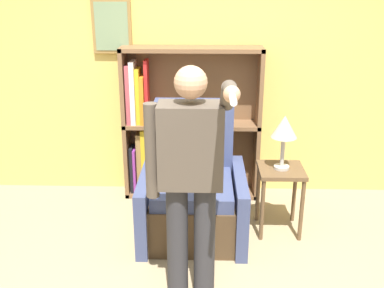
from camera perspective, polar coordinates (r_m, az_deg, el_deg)
wall_back at (r=4.60m, az=1.15°, el=10.55°), size 8.00×0.11×2.80m
bookcase at (r=4.61m, az=-2.21°, el=2.24°), size 1.39×0.28×1.56m
armchair at (r=4.06m, az=0.14°, el=-6.47°), size 0.92×0.91×1.15m
person_standing at (r=2.98m, az=-0.20°, el=-3.82°), size 0.57×0.78×1.68m
side_table at (r=4.07m, az=11.16°, el=-4.67°), size 0.40×0.40×0.61m
table_lamp at (r=3.89m, az=11.64°, el=1.86°), size 0.22×0.22×0.48m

